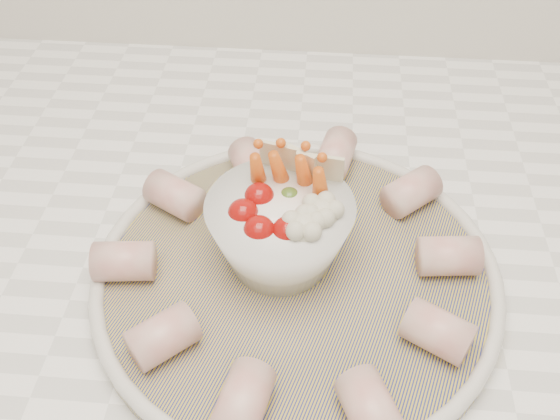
{
  "coord_description": "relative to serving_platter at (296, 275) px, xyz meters",
  "views": [
    {
      "loc": [
        0.14,
        1.05,
        1.32
      ],
      "look_at": [
        0.11,
        1.39,
        0.99
      ],
      "focal_mm": 40.0,
      "sensor_mm": 36.0,
      "label": 1
    }
  ],
  "objects": [
    {
      "name": "cured_meat_rolls",
      "position": [
        -0.0,
        0.0,
        0.02
      ],
      "size": [
        0.3,
        0.31,
        0.03
      ],
      "color": "#C15F58",
      "rests_on": "serving_platter"
    },
    {
      "name": "serving_platter",
      "position": [
        0.0,
        0.0,
        0.0
      ],
      "size": [
        0.41,
        0.41,
        0.02
      ],
      "color": "navy",
      "rests_on": "kitchen_counter"
    },
    {
      "name": "veggie_bowl",
      "position": [
        -0.01,
        0.01,
        0.04
      ],
      "size": [
        0.12,
        0.12,
        0.09
      ],
      "color": "white",
      "rests_on": "serving_platter"
    }
  ]
}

